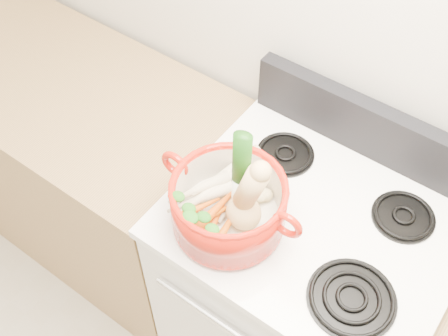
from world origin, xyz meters
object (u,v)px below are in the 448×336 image
Objects in this scene: squash at (244,194)px; leek at (241,176)px; stove_body at (298,298)px; dutch_oven at (229,205)px.

leek is (-0.03, 0.02, 0.03)m from squash.
squash is at bearing -132.03° from stove_body.
stove_body is 0.63m from dutch_oven.
leek is at bearing 157.33° from squash.
squash is at bearing -49.41° from leek.
squash reaches higher than stove_body.
stove_body is 2.97× the size of leek.
dutch_oven is at bearing -160.70° from squash.
squash is at bearing 3.02° from dutch_oven.
leek reaches higher than stove_body.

